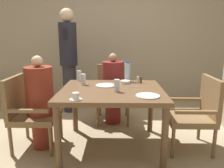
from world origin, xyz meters
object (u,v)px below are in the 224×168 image
(chair_left_side, at_px, (29,110))
(bowl_small, at_px, (125,82))
(water_bottle, at_px, (127,72))
(plate_main_left, at_px, (148,96))
(glass_tall_near, at_px, (79,76))
(chair_far_side, at_px, (113,91))
(chair_right_side, at_px, (196,111))
(plate_main_right, at_px, (106,85))
(teacup_with_saucer, at_px, (76,97))
(standing_host, at_px, (69,58))
(diner_in_far_chair, at_px, (113,88))
(glass_tall_far, at_px, (117,86))
(glass_tall_mid, at_px, (83,79))
(diner_in_left_chair, at_px, (40,102))

(chair_left_side, relative_size, bowl_small, 6.79)
(bowl_small, height_order, water_bottle, water_bottle)
(plate_main_left, xyz_separation_m, glass_tall_near, (-0.83, 0.76, 0.06))
(chair_far_side, xyz_separation_m, chair_right_side, (0.99, -0.92, 0.00))
(chair_left_side, bearing_deg, plate_main_right, 10.36)
(teacup_with_saucer, bearing_deg, plate_main_right, 66.41)
(standing_host, bearing_deg, chair_right_side, -36.14)
(diner_in_far_chair, xyz_separation_m, standing_host, (-0.78, 0.52, 0.40))
(standing_host, relative_size, bowl_small, 13.77)
(water_bottle, xyz_separation_m, glass_tall_far, (-0.14, -0.56, -0.06))
(chair_far_side, distance_m, glass_tall_mid, 0.85)
(plate_main_right, bearing_deg, diner_in_left_chair, -167.79)
(chair_right_side, height_order, standing_host, standing_host)
(bowl_small, bearing_deg, diner_in_far_chair, 109.41)
(plate_main_right, xyz_separation_m, glass_tall_near, (-0.38, 0.30, 0.06))
(chair_right_side, bearing_deg, plate_main_right, 171.18)
(chair_far_side, height_order, plate_main_left, chair_far_side)
(chair_far_side, relative_size, bowl_small, 6.79)
(plate_main_right, bearing_deg, glass_tall_mid, 169.38)
(standing_host, xyz_separation_m, water_bottle, (0.98, -0.85, -0.10))
(chair_left_side, xyz_separation_m, plate_main_right, (0.91, 0.17, 0.27))
(chair_left_side, xyz_separation_m, glass_tall_near, (0.53, 0.46, 0.33))
(glass_tall_near, bearing_deg, chair_right_side, -17.74)
(chair_right_side, xyz_separation_m, bowl_small, (-0.83, 0.31, 0.28))
(plate_main_right, relative_size, glass_tall_far, 1.78)
(standing_host, xyz_separation_m, plate_main_left, (1.15, -1.58, -0.22))
(glass_tall_near, bearing_deg, diner_in_left_chair, -130.25)
(chair_left_side, relative_size, standing_host, 0.49)
(bowl_small, distance_m, water_bottle, 0.18)
(water_bottle, bearing_deg, diner_in_far_chair, 120.90)
(water_bottle, bearing_deg, teacup_with_saucer, -121.78)
(standing_host, xyz_separation_m, glass_tall_near, (0.32, -0.83, -0.15))
(chair_right_side, xyz_separation_m, plate_main_right, (-1.07, 0.17, 0.27))
(standing_host, xyz_separation_m, glass_tall_mid, (0.41, -1.07, -0.15))
(diner_in_far_chair, distance_m, standing_host, 1.01)
(teacup_with_saucer, bearing_deg, diner_in_left_chair, 139.75)
(bowl_small, bearing_deg, chair_far_side, 105.14)
(chair_left_side, height_order, chair_far_side, same)
(diner_in_far_chair, distance_m, glass_tall_mid, 0.71)
(chair_far_side, distance_m, standing_host, 0.99)
(chair_right_side, relative_size, glass_tall_near, 6.32)
(chair_far_side, relative_size, teacup_with_saucer, 7.04)
(plate_main_left, relative_size, glass_tall_mid, 1.78)
(diner_in_left_chair, xyz_separation_m, plate_main_right, (0.77, 0.17, 0.17))
(water_bottle, xyz_separation_m, glass_tall_near, (-0.66, 0.02, -0.06))
(chair_left_side, distance_m, glass_tall_mid, 0.74)
(bowl_small, height_order, glass_tall_near, glass_tall_near)
(chair_right_side, xyz_separation_m, teacup_with_saucer, (-1.33, -0.43, 0.29))
(chair_left_side, height_order, plate_main_right, chair_left_side)
(diner_in_left_chair, bearing_deg, plate_main_right, 12.21)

